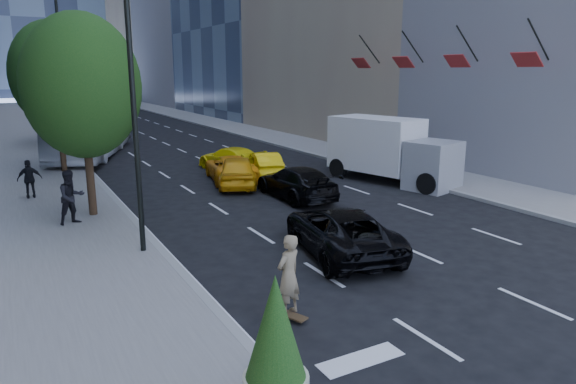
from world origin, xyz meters
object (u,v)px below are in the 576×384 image
black_sedan_lincoln (341,231)px  black_sedan_mercedes (296,182)px  skateboarder (288,280)px  city_bus (92,129)px  box_truck (390,150)px  planter_shrub (276,355)px

black_sedan_lincoln → black_sedan_mercedes: black_sedan_lincoln is taller
black_sedan_lincoln → black_sedan_mercedes: (2.28, 6.76, -0.00)m
black_sedan_mercedes → skateboarder: bearing=60.2°
city_bus → black_sedan_lincoln: bearing=-60.6°
black_sedan_lincoln → black_sedan_mercedes: 7.13m
black_sedan_mercedes → box_truck: size_ratio=0.70×
black_sedan_lincoln → city_bus: (-3.72, 23.57, 1.04)m
planter_shrub → box_truck: bearing=45.2°
black_sedan_lincoln → city_bus: size_ratio=0.41×
box_truck → skateboarder: bearing=-152.4°
city_bus → box_truck: (11.92, -16.00, -0.14)m
planter_shrub → black_sedan_mercedes: bearing=59.0°
planter_shrub → black_sedan_lincoln: bearing=48.5°
black_sedan_lincoln → black_sedan_mercedes: size_ratio=1.05×
city_bus → planter_shrub: 29.87m
city_bus → planter_shrub: bearing=-73.0°
skateboarder → black_sedan_lincoln: skateboarder is taller
skateboarder → planter_shrub: bearing=36.1°
black_sedan_lincoln → box_truck: (8.21, 7.58, 0.91)m
black_sedan_lincoln → skateboarder: bearing=53.2°
black_sedan_mercedes → box_truck: bearing=-171.3°
skateboarder → black_sedan_mercedes: skateboarder is taller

